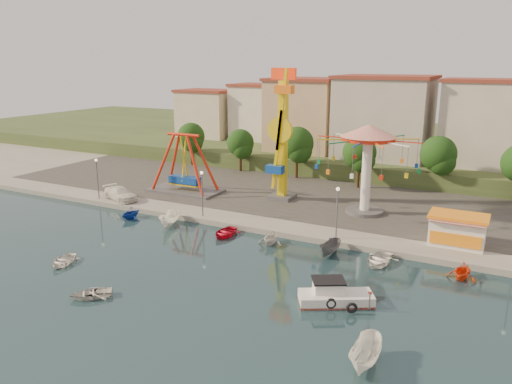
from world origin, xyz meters
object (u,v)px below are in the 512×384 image
Objects in this scene: wave_swinger at (368,149)px; skiff at (366,355)px; kamikaze_tower at (282,138)px; van at (121,194)px; pirate_ship_ride at (184,164)px; cabin_motorboat at (334,297)px; rowboat_a at (63,260)px.

skiff is (8.25, -29.13, -7.37)m from wave_swinger.
van is at bearing -151.81° from kamikaze_tower.
cabin_motorboat is at bearing -36.03° from pirate_ship_ride.
pirate_ship_ride is at bearing 138.69° from skiff.
wave_swinger reaches higher than pirate_ship_ride.
kamikaze_tower is 28.72m from cabin_motorboat.
rowboat_a is 28.88m from skiff.
skiff reaches higher than rowboat_a.
wave_swinger is 31.42m from van.
pirate_ship_ride reaches higher than rowboat_a.
cabin_motorboat is (3.87, -22.15, -7.67)m from wave_swinger.
rowboat_a is (-20.49, -26.29, -7.85)m from wave_swinger.
kamikaze_tower is 1.42× the size of wave_swinger.
pirate_ship_ride is 24.81m from wave_swinger.
van reaches higher than skiff.
wave_swinger is at bearing 33.49° from rowboat_a.
pirate_ship_ride reaches higher than van.
skiff is at bearing -57.23° from kamikaze_tower.
wave_swinger is 34.25m from rowboat_a.
kamikaze_tower is at bearing 52.48° from rowboat_a.
kamikaze_tower is at bearing 10.65° from pirate_ship_ride.
skiff is (28.74, -2.84, 0.48)m from rowboat_a.
pirate_ship_ride is 25.40m from rowboat_a.
pirate_ship_ride is 1.78× the size of van.
kamikaze_tower is 11.18m from wave_swinger.
pirate_ship_ride reaches higher than cabin_motorboat.
cabin_motorboat is at bearing -57.02° from kamikaze_tower.
rowboat_a is (-24.36, -4.15, -0.18)m from cabin_motorboat.
kamikaze_tower reaches higher than skiff.
skiff is (32.72, -27.60, -3.57)m from pirate_ship_ride.
van is (-18.25, -9.78, -7.19)m from kamikaze_tower.
pirate_ship_ride is at bearing -16.47° from van.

